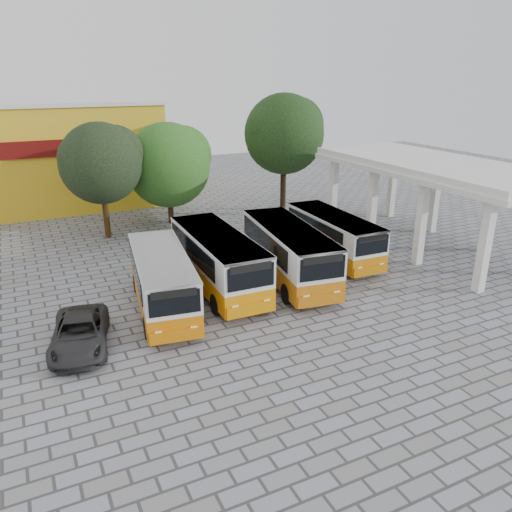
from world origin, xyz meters
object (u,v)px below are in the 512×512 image
bus_far_left (162,279)px  bus_centre_right (289,250)px  bus_far_right (333,234)px  parked_car (80,334)px  bus_centre_left (218,258)px

bus_far_left → bus_centre_right: bus_centre_right is taller
bus_centre_right → bus_far_right: bearing=31.0°
bus_far_left → parked_car: 4.45m
bus_far_left → bus_centre_right: size_ratio=0.93×
bus_centre_right → parked_car: (-10.79, -2.41, -1.05)m
bus_centre_left → bus_far_right: (7.64, 1.17, -0.14)m
bus_far_left → parked_car: (-3.93, -1.88, -0.92)m
bus_centre_right → parked_car: bus_centre_right is taller
bus_centre_right → parked_car: bearing=-159.9°
bus_far_right → parked_car: 15.29m
bus_centre_left → parked_car: 7.73m
parked_car → bus_centre_right: bearing=24.4°
bus_far_right → parked_car: size_ratio=1.63×
bus_far_right → bus_far_left: bearing=-166.5°
bus_centre_left → bus_centre_right: bearing=-6.9°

